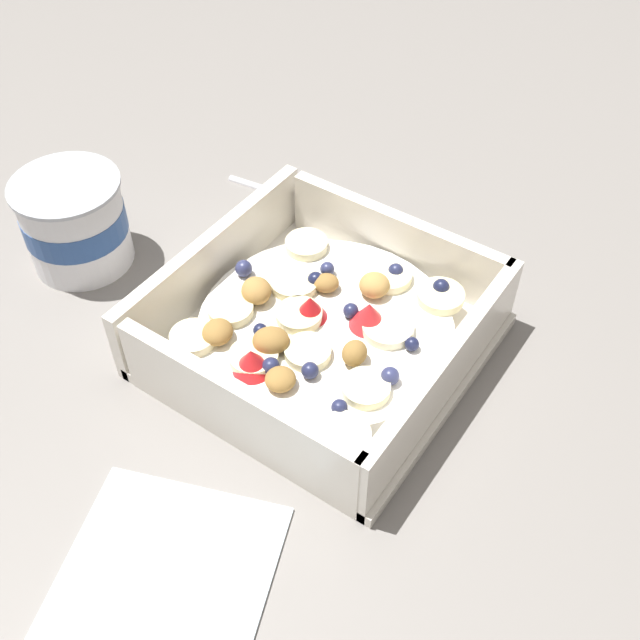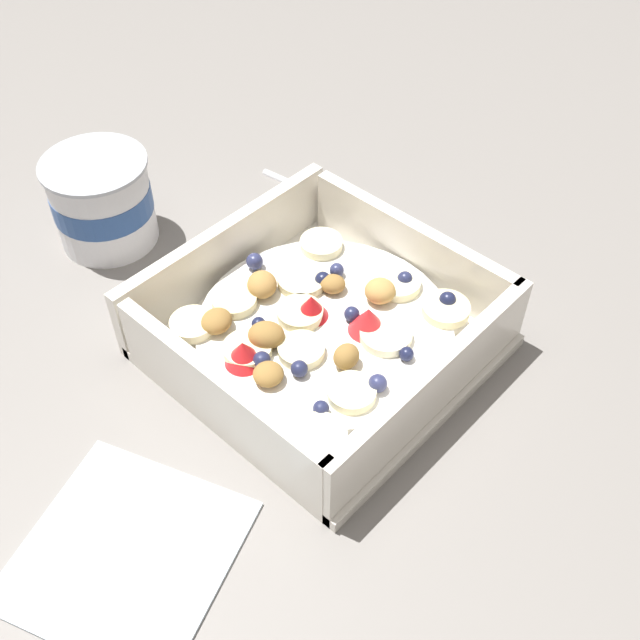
{
  "view_description": "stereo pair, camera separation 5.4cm",
  "coord_description": "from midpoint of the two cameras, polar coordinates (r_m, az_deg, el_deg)",
  "views": [
    {
      "loc": [
        -0.3,
        -0.2,
        0.42
      ],
      "look_at": [
        -0.0,
        0.0,
        0.03
      ],
      "focal_mm": 42.94,
      "sensor_mm": 36.0,
      "label": 1
    },
    {
      "loc": [
        -0.27,
        -0.25,
        0.42
      ],
      "look_at": [
        -0.0,
        0.0,
        0.03
      ],
      "focal_mm": 42.94,
      "sensor_mm": 36.0,
      "label": 2
    }
  ],
  "objects": [
    {
      "name": "ground_plane",
      "position": [
        0.56,
        -2.37,
        -2.42
      ],
      "size": [
        2.4,
        2.4,
        0.0
      ],
      "primitive_type": "plane",
      "color": "gray"
    },
    {
      "name": "yogurt_cup",
      "position": [
        0.64,
        -20.14,
        6.76
      ],
      "size": [
        0.08,
        0.08,
        0.08
      ],
      "color": "white",
      "rests_on": "ground"
    },
    {
      "name": "fruit_bowl",
      "position": [
        0.54,
        -2.88,
        -0.89
      ],
      "size": [
        0.21,
        0.21,
        0.06
      ],
      "color": "white",
      "rests_on": "ground"
    },
    {
      "name": "spoon",
      "position": [
        0.67,
        -0.02,
        7.85
      ],
      "size": [
        0.04,
        0.17,
        0.01
      ],
      "color": "silver",
      "rests_on": "ground"
    },
    {
      "name": "folded_napkin",
      "position": [
        0.47,
        -14.87,
        -18.18
      ],
      "size": [
        0.15,
        0.15,
        0.01
      ],
      "primitive_type": "cube",
      "rotation": [
        0.0,
        0.0,
        0.35
      ],
      "color": "silver",
      "rests_on": "ground"
    }
  ]
}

